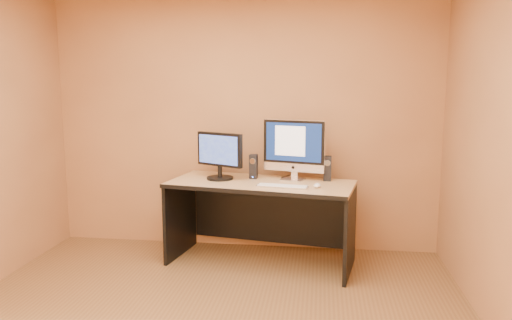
% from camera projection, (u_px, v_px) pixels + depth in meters
% --- Properties ---
extents(walls, '(4.00, 4.00, 2.60)m').
position_uv_depth(walls, '(196.00, 152.00, 3.22)').
color(walls, '#A26D41').
rests_on(walls, ground).
extents(desk, '(1.83, 1.04, 0.80)m').
position_uv_depth(desk, '(261.00, 223.00, 4.78)').
color(desk, tan).
rests_on(desk, ground).
extents(imac, '(0.65, 0.38, 0.59)m').
position_uv_depth(imac, '(293.00, 150.00, 4.77)').
color(imac, silver).
rests_on(imac, desk).
extents(second_monitor, '(0.58, 0.46, 0.45)m').
position_uv_depth(second_monitor, '(220.00, 156.00, 4.83)').
color(second_monitor, black).
rests_on(second_monitor, desk).
extents(speaker_left, '(0.08, 0.08, 0.24)m').
position_uv_depth(speaker_left, '(253.00, 166.00, 4.88)').
color(speaker_left, black).
rests_on(speaker_left, desk).
extents(speaker_right, '(0.08, 0.08, 0.24)m').
position_uv_depth(speaker_right, '(327.00, 168.00, 4.77)').
color(speaker_right, black).
rests_on(speaker_right, desk).
extents(keyboard, '(0.48, 0.19, 0.02)m').
position_uv_depth(keyboard, '(282.00, 186.00, 4.50)').
color(keyboard, '#BCBBC0').
rests_on(keyboard, desk).
extents(mouse, '(0.08, 0.12, 0.04)m').
position_uv_depth(mouse, '(317.00, 185.00, 4.48)').
color(mouse, white).
rests_on(mouse, desk).
extents(cable_a, '(0.04, 0.24, 0.01)m').
position_uv_depth(cable_a, '(290.00, 177.00, 4.93)').
color(cable_a, black).
rests_on(cable_a, desk).
extents(cable_b, '(0.10, 0.18, 0.01)m').
position_uv_depth(cable_b, '(287.00, 176.00, 4.99)').
color(cable_b, black).
rests_on(cable_b, desk).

